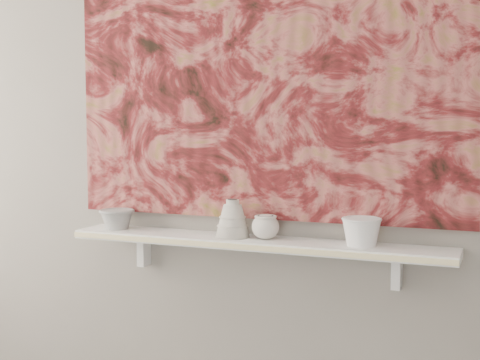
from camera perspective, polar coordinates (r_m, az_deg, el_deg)
The scene contains 11 objects.
wall_back at distance 2.43m, azimuth 2.07°, elevation 5.14°, with size 3.60×3.60×0.00m, color gray.
shelf at distance 2.38m, azimuth 1.25°, elevation -5.37°, with size 1.40×0.18×0.03m, color white.
shelf_stripe at distance 2.30m, azimuth 0.42°, elevation -5.75°, with size 1.40×0.01×0.02m, color beige.
bracket_left at distance 2.66m, azimuth -8.20°, elevation -5.96°, with size 0.03×0.06×0.12m, color white.
bracket_right at distance 2.34m, azimuth 13.24°, elevation -7.58°, with size 0.03×0.06×0.12m, color white.
painting at distance 2.43m, azimuth 1.97°, elevation 9.63°, with size 1.50×0.03×1.10m, color maroon.
house_motif at distance 2.29m, azimuth 12.46°, elevation 2.10°, with size 0.09×0.00×0.08m, color black.
bowl_grey at distance 2.63m, azimuth -10.46°, elevation -3.28°, with size 0.14×0.14×0.08m, color gray, non-canonical shape.
cup_cream at distance 2.36m, azimuth 2.18°, elevation -4.01°, with size 0.10×0.10×0.09m, color silver, non-canonical shape.
bell_vessel at distance 2.40m, azimuth -0.64°, elevation -3.28°, with size 0.12×0.12×0.14m, color beige, non-canonical shape.
bowl_white at distance 2.27m, azimuth 10.33°, elevation -4.35°, with size 0.13×0.13×0.10m, color white, non-canonical shape.
Camera 1 is at (0.83, -0.69, 1.34)m, focal length 50.00 mm.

